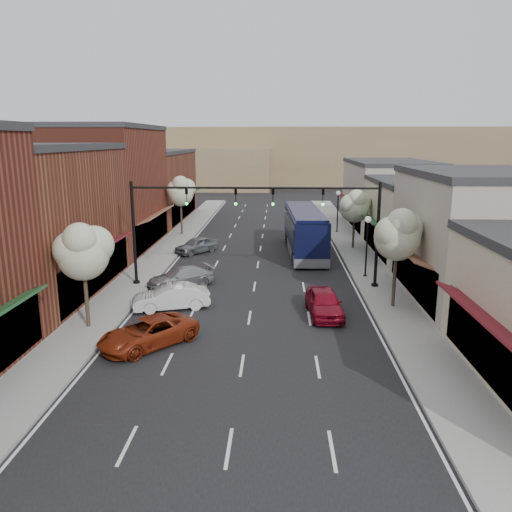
# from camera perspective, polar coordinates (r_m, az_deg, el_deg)

# --- Properties ---
(ground) EXTENTS (160.00, 160.00, 0.00)m
(ground) POSITION_cam_1_polar(r_m,az_deg,el_deg) (25.99, -0.99, -8.58)
(ground) COLOR black
(ground) RESTS_ON ground
(sidewalk_left) EXTENTS (2.80, 73.00, 0.15)m
(sidewalk_left) POSITION_cam_1_polar(r_m,az_deg,el_deg) (44.75, -10.36, 0.63)
(sidewalk_left) COLOR gray
(sidewalk_left) RESTS_ON ground
(sidewalk_right) EXTENTS (2.80, 73.00, 0.15)m
(sidewalk_right) POSITION_cam_1_polar(r_m,az_deg,el_deg) (44.20, 11.40, 0.43)
(sidewalk_right) COLOR gray
(sidewalk_right) RESTS_ON ground
(curb_left) EXTENTS (0.25, 73.00, 0.17)m
(curb_left) POSITION_cam_1_polar(r_m,az_deg,el_deg) (44.47, -8.60, 0.62)
(curb_left) COLOR gray
(curb_left) RESTS_ON ground
(curb_right) EXTENTS (0.25, 73.00, 0.17)m
(curb_right) POSITION_cam_1_polar(r_m,az_deg,el_deg) (44.00, 9.60, 0.45)
(curb_right) COLOR gray
(curb_right) RESTS_ON ground
(bldg_left_midnear) EXTENTS (10.14, 14.10, 9.40)m
(bldg_left_midnear) POSITION_cam_1_polar(r_m,az_deg,el_deg) (34.31, -24.88, 3.61)
(bldg_left_midnear) COLOR brown
(bldg_left_midnear) RESTS_ON ground
(bldg_left_midfar) EXTENTS (10.14, 14.10, 10.90)m
(bldg_left_midfar) POSITION_cam_1_polar(r_m,az_deg,el_deg) (47.00, -17.25, 7.43)
(bldg_left_midfar) COLOR maroon
(bldg_left_midfar) RESTS_ON ground
(bldg_left_far) EXTENTS (10.14, 18.10, 8.40)m
(bldg_left_far) POSITION_cam_1_polar(r_m,az_deg,el_deg) (62.35, -12.26, 7.85)
(bldg_left_far) COLOR brown
(bldg_left_far) RESTS_ON ground
(bldg_right_midnear) EXTENTS (9.14, 12.10, 7.90)m
(bldg_right_midnear) POSITION_cam_1_polar(r_m,az_deg,el_deg) (32.99, 24.20, 2.01)
(bldg_right_midnear) COLOR #A49A8C
(bldg_right_midnear) RESTS_ON ground
(bldg_right_midfar) EXTENTS (9.14, 12.10, 6.40)m
(bldg_right_midfar) POSITION_cam_1_polar(r_m,az_deg,el_deg) (44.31, 18.48, 4.11)
(bldg_right_midfar) COLOR beige
(bldg_right_midfar) RESTS_ON ground
(bldg_right_far) EXTENTS (9.14, 16.10, 7.40)m
(bldg_right_far) POSITION_cam_1_polar(r_m,az_deg,el_deg) (57.72, 14.78, 6.81)
(bldg_right_far) COLOR #A49A8C
(bldg_right_far) RESTS_ON ground
(hill_far) EXTENTS (120.00, 30.00, 12.00)m
(hill_far) POSITION_cam_1_polar(r_m,az_deg,el_deg) (114.16, 1.74, 11.36)
(hill_far) COLOR #7A6647
(hill_far) RESTS_ON ground
(hill_near) EXTENTS (50.00, 20.00, 8.00)m
(hill_near) POSITION_cam_1_polar(r_m,az_deg,el_deg) (105.62, -12.26, 9.84)
(hill_near) COLOR #7A6647
(hill_near) RESTS_ON ground
(signal_mast_right) EXTENTS (8.22, 0.46, 7.00)m
(signal_mast_right) POSITION_cam_1_polar(r_m,az_deg,el_deg) (32.74, 9.72, 4.19)
(signal_mast_right) COLOR black
(signal_mast_right) RESTS_ON ground
(signal_mast_left) EXTENTS (8.22, 0.46, 7.00)m
(signal_mast_left) POSITION_cam_1_polar(r_m,az_deg,el_deg) (33.24, -9.94, 4.31)
(signal_mast_left) COLOR black
(signal_mast_left) RESTS_ON ground
(tree_right_near) EXTENTS (2.85, 2.65, 5.95)m
(tree_right_near) POSITION_cam_1_polar(r_m,az_deg,el_deg) (29.33, 15.97, 2.49)
(tree_right_near) COLOR #47382B
(tree_right_near) RESTS_ON ground
(tree_right_far) EXTENTS (2.85, 2.65, 5.43)m
(tree_right_far) POSITION_cam_1_polar(r_m,az_deg,el_deg) (44.92, 11.28, 5.72)
(tree_right_far) COLOR #47382B
(tree_right_far) RESTS_ON ground
(tree_left_near) EXTENTS (2.85, 2.65, 5.69)m
(tree_left_near) POSITION_cam_1_polar(r_m,az_deg,el_deg) (26.49, -19.16, 0.64)
(tree_left_near) COLOR #47382B
(tree_left_near) RESTS_ON ground
(tree_left_far) EXTENTS (2.85, 2.65, 6.13)m
(tree_left_far) POSITION_cam_1_polar(r_m,az_deg,el_deg) (51.22, -8.59, 7.41)
(tree_left_far) COLOR #47382B
(tree_left_far) RESTS_ON ground
(lamp_post_near) EXTENTS (0.44, 0.44, 4.44)m
(lamp_post_near) POSITION_cam_1_polar(r_m,az_deg,el_deg) (35.78, 12.59, 2.19)
(lamp_post_near) COLOR black
(lamp_post_near) RESTS_ON ground
(lamp_post_far) EXTENTS (0.44, 0.44, 4.44)m
(lamp_post_far) POSITION_cam_1_polar(r_m,az_deg,el_deg) (52.89, 9.34, 5.81)
(lamp_post_far) COLOR black
(lamp_post_far) RESTS_ON ground
(coach_bus) EXTENTS (3.27, 12.52, 3.79)m
(coach_bus) POSITION_cam_1_polar(r_m,az_deg,el_deg) (43.23, 5.56, 2.91)
(coach_bus) COLOR black
(coach_bus) RESTS_ON ground
(red_hatchback) EXTENTS (2.12, 4.57, 1.52)m
(red_hatchback) POSITION_cam_1_polar(r_m,az_deg,el_deg) (28.22, 7.79, -5.29)
(red_hatchback) COLOR maroon
(red_hatchback) RESTS_ON ground
(parked_car_a) EXTENTS (4.94, 5.13, 1.36)m
(parked_car_a) POSITION_cam_1_polar(r_m,az_deg,el_deg) (24.53, -12.22, -8.55)
(parked_car_a) COLOR maroon
(parked_car_a) RESTS_ON ground
(parked_car_b) EXTENTS (4.65, 2.77, 1.45)m
(parked_car_b) POSITION_cam_1_polar(r_m,az_deg,el_deg) (29.42, -9.68, -4.65)
(parked_car_b) COLOR silver
(parked_car_b) RESTS_ON ground
(parked_car_c) EXTENTS (4.82, 3.96, 1.31)m
(parked_car_c) POSITION_cam_1_polar(r_m,az_deg,el_deg) (33.72, -8.62, -2.41)
(parked_car_c) COLOR #939498
(parked_car_c) RESTS_ON ground
(parked_car_d) EXTENTS (3.86, 4.16, 1.38)m
(parked_car_d) POSITION_cam_1_polar(r_m,az_deg,el_deg) (43.51, -6.82, 1.23)
(parked_car_d) COLOR slate
(parked_car_d) RESTS_ON ground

